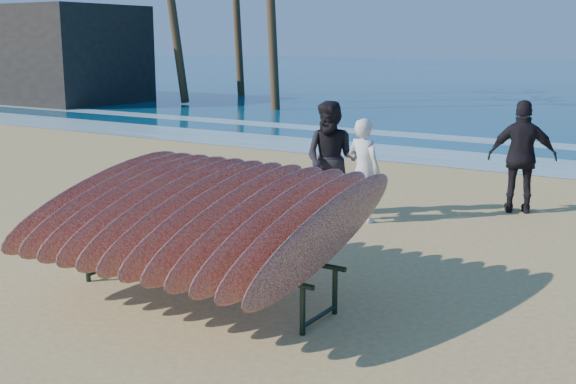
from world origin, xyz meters
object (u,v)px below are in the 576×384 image
at_px(person_dark_b, 522,157).
at_px(building, 38,54).
at_px(surfboard_rack, 202,214).
at_px(person_white, 364,170).
at_px(person_dark_a, 332,160).

relative_size(person_dark_b, building, 0.19).
bearing_deg(person_dark_b, surfboard_rack, 54.23).
distance_m(person_white, building, 26.55).
bearing_deg(person_dark_a, building, 142.45).
distance_m(surfboard_rack, building, 28.72).
bearing_deg(person_white, person_dark_a, 10.64).
bearing_deg(surfboard_rack, person_white, 90.47).
relative_size(surfboard_rack, person_white, 1.97).
xyz_separation_m(person_dark_a, person_dark_b, (2.49, 1.92, -0.00)).
height_order(surfboard_rack, person_white, person_white).
relative_size(surfboard_rack, building, 0.33).
height_order(person_dark_a, person_dark_b, person_dark_a).
xyz_separation_m(surfboard_rack, person_white, (-0.05, 4.03, -0.13)).
height_order(person_dark_a, building, building).
xyz_separation_m(person_white, person_dark_b, (1.92, 1.93, 0.11)).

